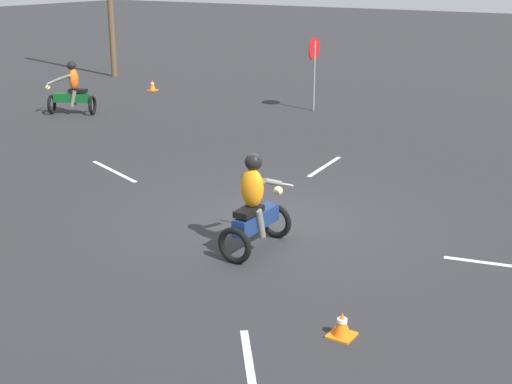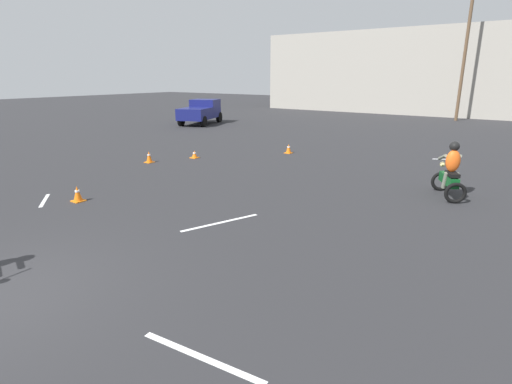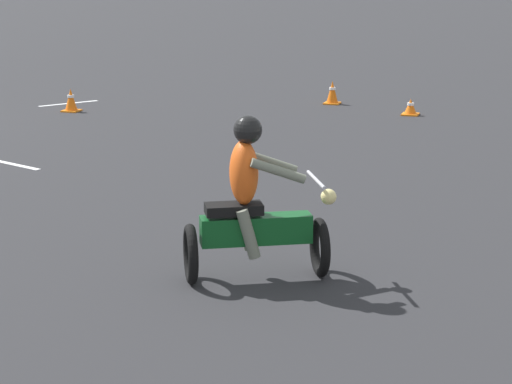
# 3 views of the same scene
# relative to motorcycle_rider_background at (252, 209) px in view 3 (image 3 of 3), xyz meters

# --- Properties ---
(motorcycle_rider_background) EXTENTS (1.19, 1.52, 1.66)m
(motorcycle_rider_background) POSITION_rel_motorcycle_rider_background_xyz_m (0.00, 0.00, 0.00)
(motorcycle_rider_background) COLOR black
(motorcycle_rider_background) RESTS_ON ground
(traffic_cone_near_left) EXTENTS (0.32, 0.32, 0.45)m
(traffic_cone_near_left) POSITION_rel_motorcycle_rider_background_xyz_m (-8.50, -6.54, -0.51)
(traffic_cone_near_left) COLOR orange
(traffic_cone_near_left) RESTS_ON ground
(traffic_cone_near_right) EXTENTS (0.32, 0.32, 0.32)m
(traffic_cone_near_right) POSITION_rel_motorcycle_rider_background_xyz_m (-10.14, -0.08, -0.57)
(traffic_cone_near_right) COLOR orange
(traffic_cone_near_right) RESTS_ON ground
(traffic_cone_mid_center) EXTENTS (0.32, 0.32, 0.48)m
(traffic_cone_mid_center) POSITION_rel_motorcycle_rider_background_xyz_m (-11.00, -1.84, -0.50)
(traffic_cone_mid_center) COLOR orange
(traffic_cone_mid_center) RESTS_ON ground
(lane_stripe_nw) EXTENTS (1.12, 0.87, 0.01)m
(lane_stripe_nw) POSITION_rel_motorcycle_rider_background_xyz_m (-9.37, -7.07, -0.72)
(lane_stripe_nw) COLOR silver
(lane_stripe_nw) RESTS_ON ground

